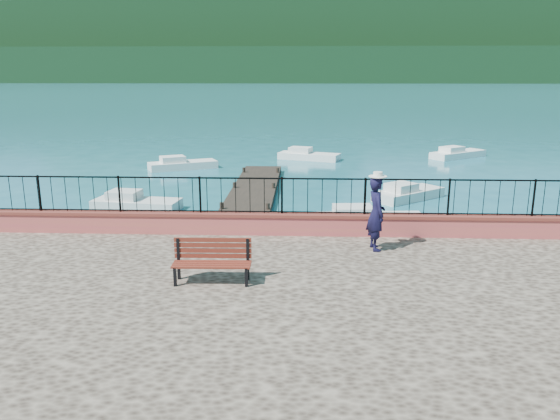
# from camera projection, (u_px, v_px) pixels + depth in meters

# --- Properties ---
(ground) EXTENTS (2000.00, 2000.00, 0.00)m
(ground) POSITION_uv_depth(u_px,v_px,m) (289.00, 339.00, 11.49)
(ground) COLOR #19596B
(ground) RESTS_ON ground
(parapet) EXTENTS (28.00, 0.46, 0.58)m
(parapet) POSITION_uv_depth(u_px,v_px,m) (293.00, 224.00, 14.71)
(parapet) COLOR #B25240
(parapet) RESTS_ON promenade
(railing) EXTENTS (27.00, 0.05, 0.95)m
(railing) POSITION_uv_depth(u_px,v_px,m) (293.00, 196.00, 14.52)
(railing) COLOR black
(railing) RESTS_ON parapet
(dock) EXTENTS (2.00, 16.00, 0.30)m
(dock) POSITION_uv_depth(u_px,v_px,m) (250.00, 201.00, 23.16)
(dock) COLOR #2D231C
(dock) RESTS_ON ground
(far_forest) EXTENTS (900.00, 60.00, 18.00)m
(far_forest) POSITION_uv_depth(u_px,v_px,m) (304.00, 66.00, 299.85)
(far_forest) COLOR black
(far_forest) RESTS_ON ground
(foothills) EXTENTS (900.00, 120.00, 44.00)m
(foothills) POSITION_uv_depth(u_px,v_px,m) (304.00, 46.00, 354.78)
(foothills) COLOR black
(foothills) RESTS_ON ground
(companion_hill) EXTENTS (448.00, 384.00, 180.00)m
(companion_hill) POSITION_uv_depth(u_px,v_px,m) (524.00, 78.00, 544.63)
(companion_hill) COLOR #142D23
(companion_hill) RESTS_ON ground
(park_bench) EXTENTS (1.63, 0.57, 0.90)m
(park_bench) POSITION_uv_depth(u_px,v_px,m) (212.00, 270.00, 11.33)
(park_bench) COLOR black
(park_bench) RESTS_ON promenade
(person) EXTENTS (0.55, 0.73, 1.83)m
(person) POSITION_uv_depth(u_px,v_px,m) (376.00, 214.00, 13.30)
(person) COLOR black
(person) RESTS_ON promenade
(hat) EXTENTS (0.44, 0.44, 0.12)m
(hat) POSITION_uv_depth(u_px,v_px,m) (378.00, 174.00, 13.06)
(hat) COLOR white
(hat) RESTS_ON person
(boat_0) EXTENTS (3.64, 1.75, 0.80)m
(boat_0) POSITION_uv_depth(u_px,v_px,m) (137.00, 200.00, 22.23)
(boat_0) COLOR silver
(boat_0) RESTS_ON ground
(boat_1) EXTENTS (4.07, 1.59, 0.80)m
(boat_1) POSITION_uv_depth(u_px,v_px,m) (369.00, 216.00, 19.75)
(boat_1) COLOR silver
(boat_1) RESTS_ON ground
(boat_2) EXTENTS (3.45, 3.15, 0.80)m
(boat_2) POSITION_uv_depth(u_px,v_px,m) (409.00, 190.00, 24.07)
(boat_2) COLOR silver
(boat_2) RESTS_ON ground
(boat_3) EXTENTS (4.06, 2.87, 0.80)m
(boat_3) POSITION_uv_depth(u_px,v_px,m) (183.00, 162.00, 31.66)
(boat_3) COLOR silver
(boat_3) RESTS_ON ground
(boat_4) EXTENTS (4.10, 2.48, 0.80)m
(boat_4) POSITION_uv_depth(u_px,v_px,m) (309.00, 153.00, 35.03)
(boat_4) COLOR silver
(boat_4) RESTS_ON ground
(boat_5) EXTENTS (4.10, 3.45, 0.80)m
(boat_5) POSITION_uv_depth(u_px,v_px,m) (458.00, 152.00, 35.85)
(boat_5) COLOR white
(boat_5) RESTS_ON ground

